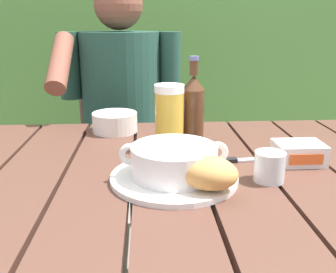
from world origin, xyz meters
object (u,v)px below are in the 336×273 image
at_px(serving_plate, 174,177).
at_px(beer_bottle, 193,108).
at_px(beer_glass, 169,117).
at_px(diner_bowl, 115,122).
at_px(water_glass_small, 269,167).
at_px(soup_bowl, 174,160).
at_px(bread_roll, 208,173).
at_px(person_eating, 121,108).
at_px(chair_near_diner, 126,153).
at_px(table_knife, 236,160).
at_px(butter_tub, 299,153).

distance_m(serving_plate, beer_bottle, 0.28).
height_order(beer_glass, diner_bowl, beer_glass).
xyz_separation_m(beer_bottle, water_glass_small, (0.13, -0.27, -0.07)).
bearing_deg(beer_glass, soup_bowl, -90.87).
height_order(bread_roll, beer_bottle, beer_bottle).
distance_m(person_eating, water_glass_small, 0.84).
xyz_separation_m(chair_near_diner, table_knife, (0.32, -0.83, 0.27)).
bearing_deg(beer_bottle, beer_glass, -150.63).
distance_m(person_eating, bread_roll, 0.84).
bearing_deg(table_knife, person_eating, 117.16).
bearing_deg(water_glass_small, serving_plate, 175.21).
height_order(person_eating, soup_bowl, person_eating).
bearing_deg(beer_bottle, soup_bowl, -105.87).
distance_m(water_glass_small, table_knife, 0.13).
distance_m(serving_plate, water_glass_small, 0.21).
height_order(water_glass_small, butter_tub, water_glass_small).
distance_m(chair_near_diner, beer_glass, 0.81).
distance_m(chair_near_diner, soup_bowl, 0.99).
relative_size(soup_bowl, beer_bottle, 0.97).
bearing_deg(water_glass_small, person_eating, 116.20).
bearing_deg(person_eating, butter_tub, -53.64).
xyz_separation_m(bread_roll, water_glass_small, (0.15, 0.06, -0.01)).
distance_m(chair_near_diner, table_knife, 0.93).
height_order(table_knife, diner_bowl, diner_bowl).
relative_size(beer_glass, table_knife, 1.21).
relative_size(chair_near_diner, water_glass_small, 14.04).
height_order(serving_plate, butter_tub, butter_tub).
bearing_deg(beer_glass, chair_near_diner, 102.78).
bearing_deg(chair_near_diner, diner_bowl, -90.00).
height_order(beer_glass, table_knife, beer_glass).
distance_m(chair_near_diner, diner_bowl, 0.61).
relative_size(beer_glass, beer_bottle, 0.71).
distance_m(soup_bowl, water_glass_small, 0.21).
xyz_separation_m(person_eating, diner_bowl, (0.00, -0.34, 0.03)).
relative_size(beer_bottle, water_glass_small, 3.68).
distance_m(beer_glass, beer_bottle, 0.08).
bearing_deg(soup_bowl, serving_plate, 0.00).
distance_m(soup_bowl, bread_roll, 0.10).
relative_size(chair_near_diner, soup_bowl, 3.95).
bearing_deg(soup_bowl, table_knife, 32.09).
distance_m(person_eating, serving_plate, 0.75).
relative_size(chair_near_diner, serving_plate, 3.35).
bearing_deg(table_knife, soup_bowl, -147.91).
relative_size(serving_plate, water_glass_small, 4.20).
distance_m(person_eating, soup_bowl, 0.75).
bearing_deg(bread_roll, table_knife, 60.11).
bearing_deg(beer_bottle, diner_bowl, 149.65).
bearing_deg(beer_bottle, serving_plate, -105.87).
bearing_deg(water_glass_small, chair_near_diner, 111.12).
xyz_separation_m(serving_plate, beer_glass, (0.00, 0.22, 0.08)).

